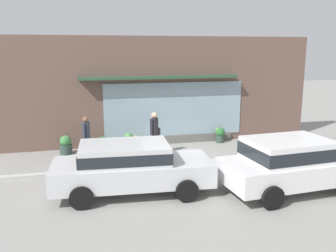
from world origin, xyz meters
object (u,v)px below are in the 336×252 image
object	(u,v)px
potted_plant_trailing_edge	(66,145)
parked_car_silver	(129,165)
pedestrian_with_handbag	(154,130)
pedestrian_passerby	(86,134)
fire_hydrant	(137,148)
potted_plant_by_entrance	(128,141)
parked_car_white	(291,162)
potted_plant_doorstep	(220,134)
potted_plant_corner_tall	(103,143)

from	to	relation	value
potted_plant_trailing_edge	parked_car_silver	bearing A→B (deg)	-67.20
pedestrian_with_handbag	pedestrian_passerby	bearing A→B (deg)	126.68
fire_hydrant	potted_plant_by_entrance	world-z (taller)	fire_hydrant
parked_car_white	potted_plant_by_entrance	size ratio (longest dim) A/B	5.92
pedestrian_passerby	potted_plant_by_entrance	size ratio (longest dim) A/B	2.26
pedestrian_passerby	potted_plant_doorstep	size ratio (longest dim) A/B	2.42
parked_car_white	potted_plant_doorstep	bearing A→B (deg)	84.72
potted_plant_doorstep	potted_plant_by_entrance	xyz separation A→B (m)	(-4.14, -0.24, 0.03)
pedestrian_passerby	potted_plant_doorstep	xyz separation A→B (m)	(5.84, 1.20, -0.61)
potted_plant_by_entrance	potted_plant_trailing_edge	bearing A→B (deg)	179.64
pedestrian_with_handbag	pedestrian_passerby	world-z (taller)	pedestrian_with_handbag
pedestrian_with_handbag	potted_plant_corner_tall	world-z (taller)	pedestrian_with_handbag
pedestrian_with_handbag	pedestrian_passerby	distance (m)	2.60
pedestrian_passerby	parked_car_white	size ratio (longest dim) A/B	0.38
pedestrian_passerby	potted_plant_trailing_edge	bearing A→B (deg)	59.42
fire_hydrant	potted_plant_doorstep	world-z (taller)	fire_hydrant
fire_hydrant	potted_plant_trailing_edge	world-z (taller)	fire_hydrant
potted_plant_doorstep	parked_car_silver	bearing A→B (deg)	-134.61
pedestrian_with_handbag	potted_plant_by_entrance	distance (m)	1.47
potted_plant_trailing_edge	potted_plant_doorstep	world-z (taller)	potted_plant_trailing_edge
potted_plant_by_entrance	potted_plant_corner_tall	world-z (taller)	potted_plant_by_entrance
fire_hydrant	parked_car_silver	xyz separation A→B (m)	(-0.69, -3.06, 0.36)
potted_plant_by_entrance	potted_plant_corner_tall	xyz separation A→B (m)	(-1.03, 0.07, -0.07)
fire_hydrant	potted_plant_doorstep	xyz separation A→B (m)	(4.04, 1.73, -0.12)
parked_car_white	parked_car_silver	xyz separation A→B (m)	(-4.60, 0.98, -0.04)
pedestrian_passerby	parked_car_white	xyz separation A→B (m)	(5.71, -4.58, -0.08)
pedestrian_passerby	parked_car_silver	xyz separation A→B (m)	(1.12, -3.59, -0.13)
fire_hydrant	potted_plant_by_entrance	distance (m)	1.49
parked_car_silver	potted_plant_trailing_edge	bearing A→B (deg)	116.91
parked_car_silver	fire_hydrant	bearing A→B (deg)	81.45
pedestrian_passerby	parked_car_silver	distance (m)	3.77
pedestrian_with_handbag	potted_plant_doorstep	xyz separation A→B (m)	(3.24, 1.24, -0.64)
parked_car_white	parked_car_silver	world-z (taller)	parked_car_white
pedestrian_passerby	potted_plant_doorstep	bearing A→B (deg)	-58.65
pedestrian_passerby	parked_car_silver	bearing A→B (deg)	-142.99
parked_car_silver	potted_plant_by_entrance	size ratio (longest dim) A/B	6.34
pedestrian_passerby	parked_car_silver	size ratio (longest dim) A/B	0.36
pedestrian_with_handbag	potted_plant_doorstep	world-z (taller)	pedestrian_with_handbag
parked_car_white	potted_plant_trailing_edge	distance (m)	8.57
pedestrian_passerby	potted_plant_trailing_edge	world-z (taller)	pedestrian_passerby
parked_car_silver	potted_plant_by_entrance	distance (m)	4.61
parked_car_silver	potted_plant_doorstep	world-z (taller)	parked_car_silver
potted_plant_by_entrance	parked_car_silver	bearing A→B (deg)	-97.37
potted_plant_corner_tall	pedestrian_passerby	bearing A→B (deg)	-123.24
potted_plant_doorstep	potted_plant_by_entrance	world-z (taller)	potted_plant_by_entrance
potted_plant_doorstep	potted_plant_by_entrance	bearing A→B (deg)	-176.63
pedestrian_with_handbag	parked_car_silver	bearing A→B (deg)	-165.08
pedestrian_with_handbag	potted_plant_trailing_edge	bearing A→B (deg)	111.04
parked_car_silver	potted_plant_corner_tall	world-z (taller)	parked_car_silver
fire_hydrant	pedestrian_passerby	xyz separation A→B (m)	(-1.80, 0.53, 0.49)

